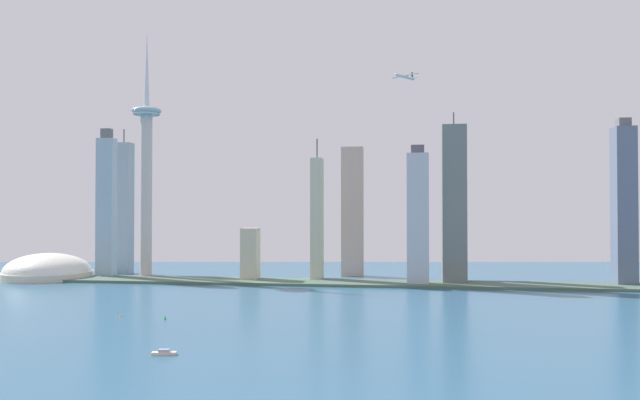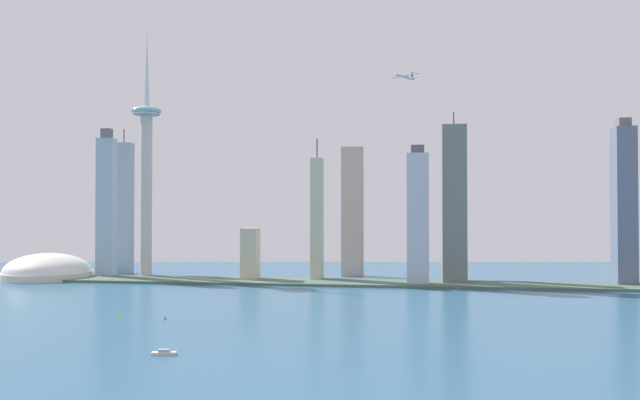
{
  "view_description": "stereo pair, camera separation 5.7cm",
  "coord_description": "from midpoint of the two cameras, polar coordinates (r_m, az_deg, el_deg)",
  "views": [
    {
      "loc": [
        51.84,
        -155.52,
        80.02
      ],
      "look_at": [
        -45.83,
        535.46,
        93.16
      ],
      "focal_mm": 35.21,
      "sensor_mm": 36.0,
      "label": 1
    },
    {
      "loc": [
        51.89,
        -155.51,
        80.02
      ],
      "look_at": [
        -45.83,
        535.46,
        93.16
      ],
      "focal_mm": 35.21,
      "sensor_mm": 36.0,
      "label": 2
    }
  ],
  "objects": [
    {
      "name": "skyscraper_3",
      "position": [
        749.5,
        25.9,
        -0.4
      ],
      "size": [
        21.05,
        25.04,
        180.8
      ],
      "color": "slate",
      "rests_on": "ground"
    },
    {
      "name": "skyscraper_6",
      "position": [
        729.67,
        -6.35,
        -4.95
      ],
      "size": [
        18.55,
        22.35,
        61.25
      ],
      "color": "beige",
      "rests_on": "ground"
    },
    {
      "name": "skyscraper_2",
      "position": [
        784.81,
        2.96,
        -1.04
      ],
      "size": [
        27.13,
        15.1,
        160.98
      ],
      "color": "#BEA295",
      "rests_on": "ground"
    },
    {
      "name": "stadium_dome",
      "position": [
        819.84,
        -23.52,
        -6.06
      ],
      "size": [
        105.1,
        105.1,
        44.73
      ],
      "color": "beige",
      "rests_on": "ground"
    },
    {
      "name": "skyscraper_0",
      "position": [
        683.65,
        8.87,
        -1.63
      ],
      "size": [
        23.48,
        15.88,
        152.09
      ],
      "color": "#B0B9C3",
      "rests_on": "ground"
    },
    {
      "name": "skyscraper_4",
      "position": [
        743.93,
        12.33,
        -1.21
      ],
      "size": [
        16.23,
        16.35,
        156.07
      ],
      "color": "beige",
      "rests_on": "ground"
    },
    {
      "name": "boat_2",
      "position": [
        370.63,
        -14.0,
        -13.32
      ],
      "size": [
        14.1,
        6.49,
        3.23
      ],
      "rotation": [
        0.0,
        0.0,
        0.18
      ],
      "color": "beige",
      "rests_on": "ground"
    },
    {
      "name": "skyscraper_7",
      "position": [
        705.93,
        12.08,
        -0.43
      ],
      "size": [
        26.34,
        27.75,
        189.94
      ],
      "color": "slate",
      "rests_on": "ground"
    },
    {
      "name": "skyscraper_5",
      "position": [
        854.04,
        -17.43,
        -0.7
      ],
      "size": [
        22.0,
        16.41,
        187.63
      ],
      "color": "#8B9DA8",
      "rests_on": "ground"
    },
    {
      "name": "skyscraper_1",
      "position": [
        801.38,
        -18.86,
        -0.54
      ],
      "size": [
        20.85,
        13.99,
        180.85
      ],
      "color": "#91ADC0",
      "rests_on": "ground"
    },
    {
      "name": "channel_buoy_1",
      "position": [
        508.51,
        -17.66,
        -9.94
      ],
      "size": [
        1.74,
        1.74,
        2.52
      ],
      "primitive_type": "cone",
      "color": "yellow",
      "rests_on": "ground"
    },
    {
      "name": "skyscraper_8",
      "position": [
        725.88,
        -0.28,
        -1.78
      ],
      "size": [
        12.77,
        22.01,
        164.75
      ],
      "color": "#B9BD9F",
      "rests_on": "ground"
    },
    {
      "name": "observation_tower",
      "position": [
        790.75,
        -15.51,
        3.3
      ],
      "size": [
        36.06,
        36.06,
        300.96
      ],
      "color": "beige",
      "rests_on": "ground"
    },
    {
      "name": "channel_buoy_0",
      "position": [
        486.4,
        -13.91,
        -10.34
      ],
      "size": [
        1.9,
        1.9,
        2.9
      ],
      "primitive_type": "cone",
      "color": "green",
      "rests_on": "ground"
    },
    {
      "name": "airplane",
      "position": [
        640.28,
        7.69,
        11.06
      ],
      "size": [
        27.79,
        26.64,
        7.91
      ],
      "rotation": [
        0.0,
        0.0,
        4.07
      ],
      "color": "silver"
    },
    {
      "name": "waterfront_pier",
      "position": [
        697.98,
        3.77,
        -7.53
      ],
      "size": [
        846.44,
        59.41,
        3.04
      ],
      "primitive_type": "cube",
      "color": "#486150",
      "rests_on": "ground"
    }
  ]
}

